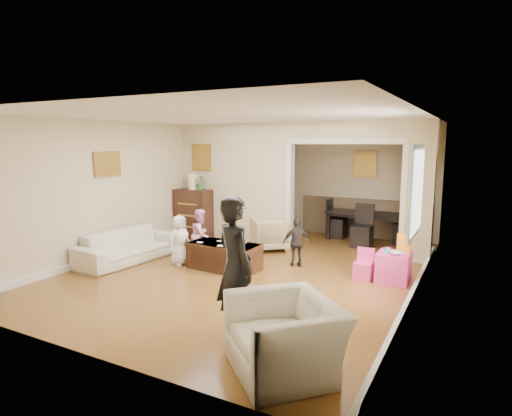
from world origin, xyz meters
The scene contains 27 objects.
floor centered at (0.00, 0.00, 0.00)m, with size 7.00×7.00×0.00m, color #8E5D24.
partition_left centered at (-1.38, 1.80, 1.30)m, with size 2.75×0.18×2.60m, color beige.
partition_right centered at (2.48, 1.80, 1.30)m, with size 0.55×0.18×2.60m, color beige.
partition_header centered at (1.10, 1.80, 2.42)m, with size 2.22×0.18×0.35m, color beige.
window_pane centered at (2.73, -0.40, 1.55)m, with size 0.03×0.95×1.10m, color white.
framed_art_partition centered at (-2.20, 1.70, 1.85)m, with size 0.45×0.03×0.55m, color brown.
framed_art_sofa_wall centered at (-2.71, -0.60, 1.80)m, with size 0.03×0.55×0.40m, color brown.
framed_art_alcove centered at (1.10, 3.44, 1.70)m, with size 0.45×0.03×0.55m, color brown.
sofa centered at (-2.25, -0.63, 0.29)m, with size 1.97×0.77×0.57m, color beige.
armchair_back centered at (-0.30, 1.38, 0.33)m, with size 0.70×0.72×0.66m, color #BFB285.
armchair_front centered at (1.91, -2.82, 0.35)m, with size 1.07×0.94×0.70m, color beige.
dresser centered at (-2.31, 1.50, 0.57)m, with size 0.83×0.46×1.13m, color #361B10.
table_lamp centered at (-2.31, 1.50, 1.31)m, with size 0.22×0.22×0.36m, color #F0E4C4.
potted_plant centered at (-2.11, 1.50, 1.29)m, with size 0.28×0.25×0.32m, color #3A7333.
coffee_table centered at (-0.40, -0.23, 0.23)m, with size 1.23×0.61×0.46m, color #331A10.
coffee_cup centered at (-0.30, -0.28, 0.50)m, with size 0.09×0.09×0.09m, color silver.
play_table centered at (2.34, 0.43, 0.24)m, with size 0.49×0.49×0.47m, color #FB42AA.
cereal_box centered at (2.46, 0.53, 0.62)m, with size 0.20×0.07×0.30m, color yellow.
cyan_cup centered at (2.24, 0.38, 0.51)m, with size 0.08×0.08×0.08m, color #22ADA6.
toy_block centered at (2.22, 0.55, 0.50)m, with size 0.08×0.06×0.05m, color red.
play_bowl centered at (2.39, 0.31, 0.50)m, with size 0.20×0.20×0.05m, color silver.
dining_table centered at (1.32, 3.13, 0.32)m, with size 1.82×1.01×0.64m, color black.
adult_person centered at (1.10, -2.39, 0.81)m, with size 0.59×0.39×1.62m, color black.
child_kneel_a centered at (-1.25, -0.38, 0.45)m, with size 0.44×0.29×0.91m, color white.
child_kneel_b centered at (-1.10, 0.07, 0.48)m, with size 0.47×0.37×0.97m, color pink.
child_toddler centered at (0.65, 0.52, 0.44)m, with size 0.51×0.21×0.87m, color black.
craft_papers centered at (-0.39, -0.23, 0.46)m, with size 0.80×0.50×0.00m.
Camera 1 is at (3.48, -6.37, 2.20)m, focal length 30.02 mm.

